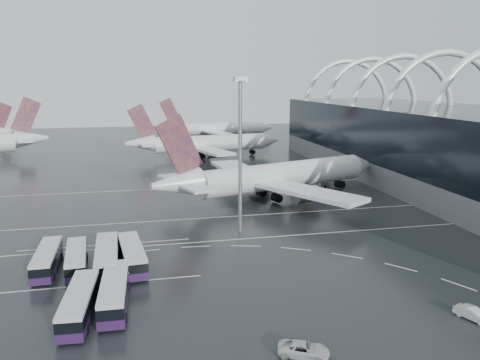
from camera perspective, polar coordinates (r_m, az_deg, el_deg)
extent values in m
plane|color=black|center=(84.49, 0.52, -6.73)|extent=(420.00, 420.00, 0.00)
cube|color=slate|center=(128.61, 26.37, -0.05)|extent=(42.00, 160.00, 6.00)
cube|color=black|center=(127.10, 26.79, 4.36)|extent=(42.00, 160.00, 14.00)
torus|color=white|center=(130.57, 23.42, 7.04)|extent=(33.80, 1.80, 33.80)
torus|color=white|center=(146.41, 19.11, 7.81)|extent=(33.80, 1.80, 33.80)
torus|color=white|center=(162.94, 15.64, 8.40)|extent=(33.80, 1.80, 33.80)
torus|color=white|center=(179.95, 12.82, 8.85)|extent=(33.80, 1.80, 33.80)
cube|color=silver|center=(82.65, 0.83, -7.16)|extent=(120.00, 0.25, 0.01)
cube|color=silver|center=(95.68, -1.07, -4.46)|extent=(120.00, 0.25, 0.01)
cube|color=silver|center=(122.39, -3.61, -0.80)|extent=(120.00, 0.25, 0.01)
cube|color=silver|center=(68.02, -16.88, -12.08)|extent=(28.00, 0.25, 0.01)
cube|color=silver|center=(82.86, -16.04, -7.60)|extent=(28.00, 0.25, 0.01)
cylinder|color=silver|center=(110.13, 5.35, 0.59)|extent=(43.78, 20.14, 6.14)
cone|color=silver|center=(126.57, 14.60, 1.75)|extent=(7.99, 7.86, 6.14)
cone|color=silver|center=(96.47, -7.84, -0.48)|extent=(12.00, 9.24, 6.14)
cube|color=#431760|center=(95.51, -7.39, 4.18)|extent=(9.85, 3.91, 13.00)
cube|color=silver|center=(97.31, -6.70, -0.34)|extent=(10.68, 19.56, 0.53)
cube|color=silver|center=(97.54, 7.95, -1.36)|extent=(19.95, 26.49, 0.85)
cube|color=silver|center=(118.72, -0.09, 1.17)|extent=(10.54, 27.15, 0.85)
cylinder|color=gray|center=(102.72, 8.00, -1.77)|extent=(6.67, 5.29, 3.60)
cylinder|color=gray|center=(117.69, 2.16, 0.12)|extent=(6.67, 5.29, 3.60)
cube|color=black|center=(108.65, 3.51, -1.83)|extent=(14.20, 10.52, 2.33)
cylinder|color=silver|center=(168.67, -3.63, 4.51)|extent=(40.48, 10.32, 5.77)
cone|color=silver|center=(176.05, 3.65, 4.83)|extent=(6.59, 6.41, 5.77)
cone|color=silver|center=(163.85, -12.13, 4.39)|extent=(10.54, 6.87, 5.77)
cube|color=#431760|center=(163.18, -11.89, 6.97)|extent=(9.58, 1.69, 12.22)
cube|color=silver|center=(164.09, -11.43, 4.43)|extent=(6.49, 18.29, 0.50)
cube|color=silver|center=(155.85, -3.83, 3.66)|extent=(14.51, 25.78, 0.80)
cube|color=silver|center=(179.75, -5.90, 4.75)|extent=(9.28, 25.40, 0.80)
cylinder|color=gray|center=(160.21, -3.12, 3.25)|extent=(5.82, 3.98, 3.38)
cylinder|color=gray|center=(177.33, -4.69, 4.09)|extent=(5.82, 3.98, 3.38)
cube|color=black|center=(168.26, -4.92, 3.10)|extent=(12.58, 7.69, 2.19)
cylinder|color=silver|center=(219.52, -2.38, 6.29)|extent=(38.88, 7.23, 5.77)
cone|color=silver|center=(225.21, 3.22, 6.42)|extent=(6.18, 5.99, 5.77)
cone|color=silver|center=(215.69, -8.75, 6.32)|extent=(10.16, 6.14, 5.77)
cube|color=#431760|center=(215.19, -8.54, 8.28)|extent=(9.60, 0.96, 12.23)
cube|color=silver|center=(215.90, -8.22, 6.34)|extent=(5.15, 18.07, 0.50)
cube|color=silver|center=(206.66, -2.73, 5.75)|extent=(12.84, 25.82, 0.80)
cube|color=silver|center=(230.95, -4.00, 6.41)|extent=(11.11, 25.70, 0.80)
cylinder|color=gray|center=(210.87, -2.13, 5.40)|extent=(5.60, 3.59, 3.38)
cylinder|color=gray|center=(228.29, -3.09, 5.90)|extent=(5.60, 3.59, 3.38)
cube|color=black|center=(219.17, -3.39, 5.22)|extent=(12.17, 6.82, 2.19)
cone|color=silver|center=(183.62, -24.06, 4.63)|extent=(12.23, 8.77, 6.41)
cube|color=#431760|center=(182.86, -24.63, 7.14)|extent=(10.52, 3.08, 13.59)
cube|color=silver|center=(183.58, -24.75, 4.57)|extent=(9.39, 20.51, 0.55)
cone|color=silver|center=(222.94, -26.64, 5.26)|extent=(10.74, 9.36, 5.39)
cube|color=#431760|center=(222.12, -27.04, 6.99)|extent=(8.00, 5.02, 11.43)
cube|color=silver|center=(222.44, -27.10, 5.20)|extent=(12.09, 16.54, 0.46)
cube|color=#2B133B|center=(74.97, -22.41, -9.48)|extent=(3.04, 12.60, 1.06)
cube|color=black|center=(74.57, -22.48, -8.65)|extent=(3.10, 12.35, 1.26)
cube|color=silver|center=(74.29, -22.54, -8.04)|extent=(3.04, 12.60, 0.43)
cylinder|color=black|center=(71.21, -21.79, -10.91)|extent=(0.36, 0.97, 0.97)
cylinder|color=black|center=(71.68, -23.95, -10.94)|extent=(0.36, 0.97, 0.97)
cylinder|color=black|center=(78.61, -20.97, -8.66)|extent=(0.36, 0.97, 0.97)
cylinder|color=black|center=(79.04, -22.92, -8.71)|extent=(0.36, 0.97, 0.97)
cube|color=#2B133B|center=(73.54, -19.28, -9.66)|extent=(3.85, 12.54, 1.04)
cube|color=black|center=(73.14, -19.34, -8.83)|extent=(3.89, 12.29, 1.23)
cube|color=silver|center=(72.86, -19.38, -8.22)|extent=(3.85, 12.54, 0.43)
cylinder|color=black|center=(69.97, -18.24, -11.06)|extent=(0.42, 0.98, 0.95)
cylinder|color=black|center=(70.10, -20.44, -11.18)|extent=(0.42, 0.98, 0.95)
cylinder|color=black|center=(77.32, -18.19, -8.81)|extent=(0.42, 0.98, 0.95)
cylinder|color=black|center=(77.44, -20.17, -8.92)|extent=(0.42, 0.98, 0.95)
cube|color=#2B133B|center=(72.41, -15.87, -9.69)|extent=(3.64, 14.04, 1.18)
cube|color=black|center=(71.95, -15.93, -8.73)|extent=(3.69, 13.77, 1.39)
cube|color=silver|center=(71.63, -15.98, -8.03)|extent=(3.64, 14.04, 0.48)
cylinder|color=black|center=(68.40, -14.66, -11.32)|extent=(0.42, 1.09, 1.07)
cylinder|color=black|center=(68.52, -17.20, -11.44)|extent=(0.42, 1.09, 1.07)
cylinder|color=black|center=(76.69, -14.66, -8.72)|extent=(0.42, 1.09, 1.07)
cylinder|color=black|center=(76.80, -16.91, -8.82)|extent=(0.42, 1.09, 1.07)
cube|color=#2B133B|center=(72.55, -12.99, -9.52)|extent=(4.54, 13.61, 1.13)
cube|color=black|center=(72.12, -13.03, -8.61)|extent=(4.57, 13.35, 1.33)
cube|color=silver|center=(71.81, -13.07, -7.94)|extent=(4.54, 13.61, 0.46)
cylinder|color=black|center=(68.91, -11.37, -11.00)|extent=(0.48, 1.06, 1.03)
cylinder|color=black|center=(68.65, -13.78, -11.21)|extent=(0.48, 1.06, 1.03)
cylinder|color=black|center=(76.81, -12.26, -8.58)|extent=(0.48, 1.06, 1.03)
cylinder|color=black|center=(76.57, -14.40, -8.75)|extent=(0.48, 1.06, 1.03)
cube|color=#2B133B|center=(59.90, -18.94, -14.72)|extent=(3.62, 13.15, 1.10)
cube|color=black|center=(59.38, -19.02, -13.69)|extent=(3.67, 12.89, 1.30)
cube|color=silver|center=(59.01, -19.08, -12.92)|extent=(3.62, 13.15, 0.45)
cylinder|color=black|center=(56.21, -18.18, -16.99)|extent=(0.41, 1.02, 1.00)
cylinder|color=black|center=(56.74, -21.08, -16.93)|extent=(0.41, 1.02, 1.00)
cylinder|color=black|center=(63.54, -17.01, -13.38)|extent=(0.41, 1.02, 1.00)
cylinder|color=black|center=(64.01, -19.54, -13.37)|extent=(0.41, 1.02, 1.00)
cube|color=#2B133B|center=(61.34, -15.01, -13.76)|extent=(3.31, 13.58, 1.14)
cube|color=black|center=(60.82, -15.08, -12.70)|extent=(3.37, 13.31, 1.35)
cube|color=silver|center=(60.45, -15.13, -11.92)|extent=(3.31, 13.58, 0.47)
cylinder|color=black|center=(57.57, -13.79, -15.97)|extent=(0.39, 1.05, 1.04)
cylinder|color=black|center=(57.82, -16.77, -16.01)|extent=(0.39, 1.05, 1.04)
cylinder|color=black|center=(65.34, -13.45, -12.42)|extent=(0.39, 1.05, 1.04)
cylinder|color=black|center=(65.56, -16.03, -12.48)|extent=(0.39, 1.05, 1.04)
imported|color=silver|center=(50.42, 7.78, -19.79)|extent=(5.73, 4.34, 1.45)
imported|color=silver|center=(62.55, 26.56, -14.39)|extent=(3.09, 4.54, 1.42)
cylinder|color=gray|center=(83.10, 0.02, 2.61)|extent=(0.68, 0.68, 27.15)
cube|color=gray|center=(81.97, 0.02, 12.22)|extent=(2.13, 2.13, 0.78)
cube|color=white|center=(81.97, 0.02, 12.01)|extent=(1.94, 1.94, 0.39)
cube|color=gold|center=(112.66, 8.12, -1.76)|extent=(1.88, 1.11, 1.02)
cube|color=slate|center=(123.57, 10.23, -0.54)|extent=(2.39, 1.41, 1.30)
cube|color=gold|center=(120.15, 3.65, -0.71)|extent=(2.50, 1.48, 1.37)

